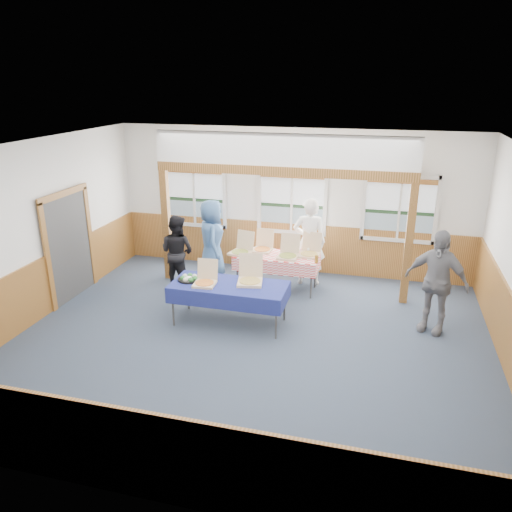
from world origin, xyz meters
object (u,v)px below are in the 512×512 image
Objects in this scene: table_right at (277,258)px; man_blue at (212,240)px; woman_white at (309,242)px; person_grey at (436,282)px; woman_black at (177,252)px; table_left at (229,287)px.

table_right is 1.55m from man_blue.
woman_white reaches higher than person_grey.
table_left is at bearing 153.08° from woman_black.
table_right is at bearing 33.33° from woman_white.
table_right is at bearing 70.76° from table_left.
man_blue is at bearing -174.19° from person_grey.
woman_white reaches higher than woman_black.
woman_white is at bearing -148.00° from woman_black.
person_grey is at bearing -174.05° from woman_black.
person_grey is (5.04, -0.66, 0.14)m from woman_black.
woman_white is 2.76m from woman_black.
man_blue reaches higher than woman_black.
woman_white is (1.07, 2.19, 0.23)m from table_left.
woman_white is 1.07× the size of man_blue.
table_left is 3.56m from person_grey.
man_blue reaches higher than table_right.
woman_black is (-2.03, -0.41, 0.09)m from table_right.
woman_black is at bearing -154.96° from table_right.
person_grey is at bearing 141.88° from woman_white.
table_left is 1.34× the size of woman_black.
woman_white is (0.59, 0.47, 0.24)m from table_right.
table_left is 2.45m from woman_white.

